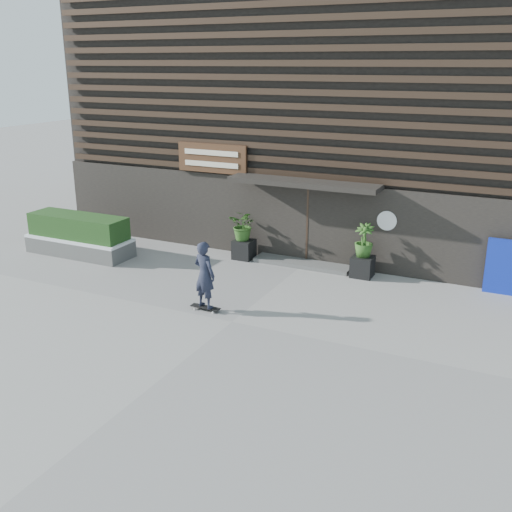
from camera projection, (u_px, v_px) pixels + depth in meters
The scene contains 11 objects.
ground at pixel (232, 322), 14.13m from camera, with size 80.00×80.00×0.00m, color gray.
entrance_step at pixel (303, 263), 18.05m from camera, with size 3.00×0.80×0.12m, color #4E4E4B.
planter_pot_left at pixel (244, 249), 18.59m from camera, with size 0.60×0.60×0.60m, color black.
bamboo_left at pixel (244, 225), 18.35m from camera, with size 0.86×0.75×0.96m, color #2D591E.
planter_pot_right at pixel (362, 266), 17.02m from camera, with size 0.60×0.60×0.60m, color black.
bamboo_right at pixel (364, 240), 16.78m from camera, with size 0.54×0.54×0.96m, color #2D591E.
raised_bed at pixel (80, 246), 19.03m from camera, with size 3.50×1.20×0.50m, color #4A4A47.
snow_layer at pixel (79, 238), 18.94m from camera, with size 3.50×1.20×0.08m, color white.
hedge at pixel (78, 226), 18.82m from camera, with size 3.30×1.00×0.70m, color #193A15.
building at pixel (360, 117), 21.42m from camera, with size 18.00×11.00×8.00m.
skateboarder at pixel (205, 275), 14.49m from camera, with size 0.78×0.54×1.78m.
Camera 1 is at (6.12, -11.42, 5.88)m, focal length 41.77 mm.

